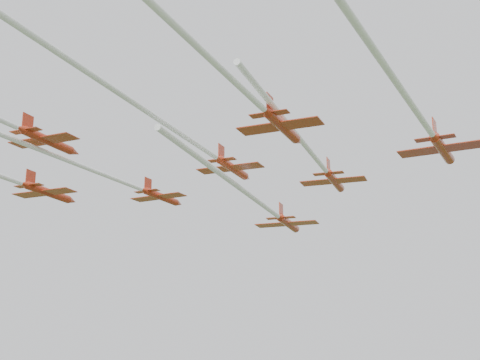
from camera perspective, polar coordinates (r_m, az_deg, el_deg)
The scene contains 6 objects.
jet_lead at distance 92.34m, azimuth 2.30°, elevation -2.38°, with size 12.97×51.72×2.86m.
jet_row2_left at distance 85.52m, azimuth -11.07°, elevation 0.27°, with size 8.05×49.57×2.40m.
jet_row2_right at distance 80.22m, azimuth 6.75°, elevation 1.54°, with size 10.86×43.57×2.56m.
jet_row3_mid at distance 68.38m, azimuth -5.33°, elevation 4.11°, with size 9.82×55.27×2.40m.
jet_row3_right at distance 60.42m, azimuth 14.26°, elevation 6.53°, with size 8.93×60.07×2.66m.
jet_row4_right at distance 57.16m, azimuth 0.53°, elevation 7.49°, with size 8.43×43.47×2.48m.
Camera 1 is at (43.55, -67.27, 34.42)m, focal length 50.00 mm.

